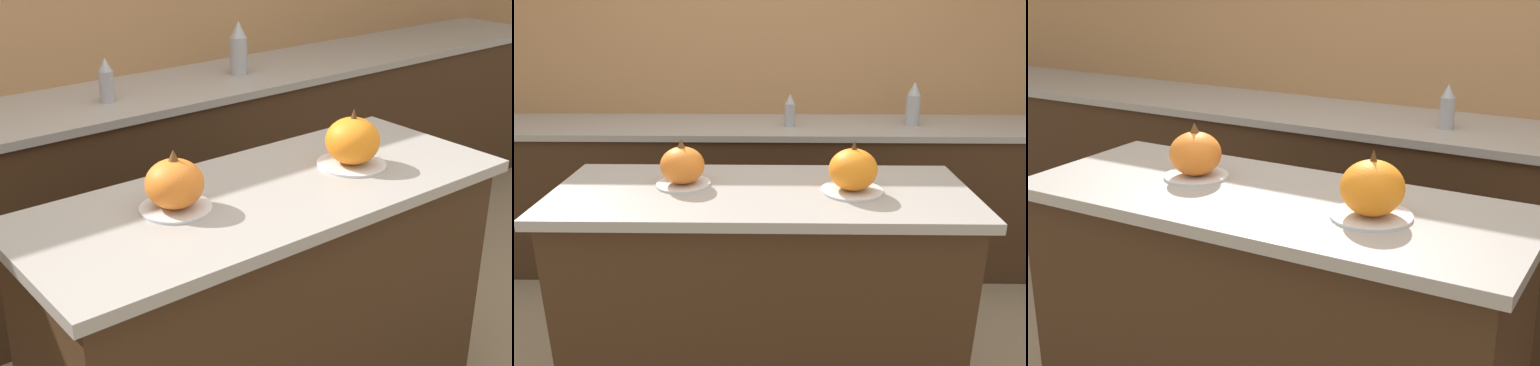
{
  "view_description": "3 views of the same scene",
  "coord_description": "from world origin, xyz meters",
  "views": [
    {
      "loc": [
        -1.16,
        -1.42,
        1.73
      ],
      "look_at": [
        -0.04,
        0.01,
        0.97
      ],
      "focal_mm": 50.0,
      "sensor_mm": 36.0,
      "label": 1
    },
    {
      "loc": [
        0.06,
        -1.62,
        1.53
      ],
      "look_at": [
        0.03,
        -0.01,
        0.97
      ],
      "focal_mm": 35.0,
      "sensor_mm": 36.0,
      "label": 2
    },
    {
      "loc": [
        0.95,
        -1.6,
        1.58
      ],
      "look_at": [
        0.05,
        -0.01,
        1.0
      ],
      "focal_mm": 50.0,
      "sensor_mm": 36.0,
      "label": 3
    }
  ],
  "objects": [
    {
      "name": "bottle_short",
      "position": [
        0.12,
        1.22,
        0.99
      ],
      "size": [
        0.06,
        0.06,
        0.19
      ],
      "color": "#99999E",
      "rests_on": "back_counter"
    },
    {
      "name": "pumpkin_cake_right",
      "position": [
        0.31,
        -0.02,
        1.02
      ],
      "size": [
        0.21,
        0.21,
        0.18
      ],
      "color": "silver",
      "rests_on": "kitchen_island"
    },
    {
      "name": "kitchen_island",
      "position": [
        0.0,
        0.0,
        0.48
      ],
      "size": [
        1.45,
        0.58,
        0.95
      ],
      "color": "#382314",
      "rests_on": "ground_plane"
    },
    {
      "name": "pumpkin_cake_left",
      "position": [
        -0.28,
        0.04,
        1.01
      ],
      "size": [
        0.19,
        0.19,
        0.17
      ],
      "color": "silver",
      "rests_on": "kitchen_island"
    },
    {
      "name": "back_counter",
      "position": [
        0.0,
        1.27,
        0.45
      ],
      "size": [
        6.0,
        0.6,
        0.9
      ],
      "color": "#382314",
      "rests_on": "ground_plane"
    },
    {
      "name": "wall_back",
      "position": [
        0.0,
        1.6,
        1.25
      ],
      "size": [
        8.0,
        0.06,
        2.5
      ],
      "color": "#9E7047",
      "rests_on": "ground_plane"
    }
  ]
}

